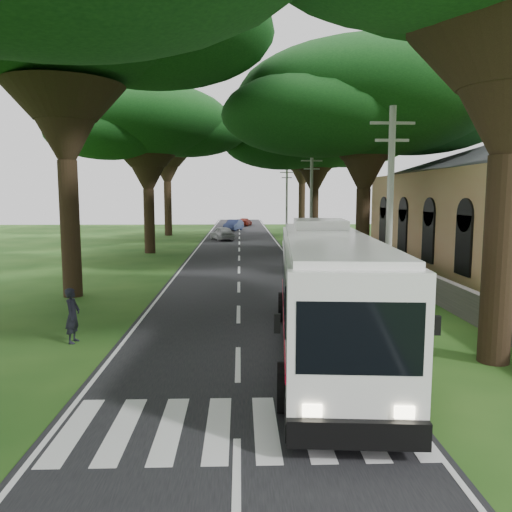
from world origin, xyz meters
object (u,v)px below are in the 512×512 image
pole_mid (311,204)px  coach_bus (327,291)px  church (502,194)px  distant_car_c (245,222)px  pole_far (287,201)px  pedestrian (73,315)px  distant_car_a (222,233)px  pole_near (390,214)px  distant_car_b (234,225)px

pole_mid → coach_bus: pole_mid is taller
church → distant_car_c: bearing=111.1°
church → pole_far: bearing=116.8°
pole_mid → church: bearing=-19.8°
pole_mid → pole_far: same height
pole_mid → coach_bus: (-2.80, -23.12, -2.20)m
pedestrian → distant_car_a: bearing=-1.4°
pole_near → pole_far: 40.00m
distant_car_b → distant_car_c: size_ratio=1.09×
coach_bus → distant_car_a: coach_bus is taller
pole_mid → pole_far: (0.00, 20.00, 0.00)m
pole_mid → distant_car_b: size_ratio=1.80×
pole_near → distant_car_a: bearing=101.7°
church → pole_near: 19.88m
pole_mid → distant_car_c: size_ratio=1.96×
church → coach_bus: church is taller
distant_car_a → pole_mid: bearing=96.8°
distant_car_a → pole_far: bearing=-166.5°
pole_mid → pedestrian: (-10.96, -21.67, -3.26)m
church → distant_car_b: size_ratio=5.40×
pole_mid → distant_car_c: 40.14m
pole_far → coach_bus: (-2.80, -43.12, -2.20)m
pole_far → church: bearing=-63.2°
pole_far → pole_near: bearing=-90.0°
pole_far → pole_mid: bearing=-90.0°
pole_far → pedestrian: (-10.96, -41.67, -3.26)m
pole_near → pole_mid: (0.00, 20.00, 0.00)m
pole_mid → distant_car_a: pole_mid is taller
pole_near → coach_bus: (-2.80, -3.12, -2.20)m
pole_mid → coach_bus: 23.39m
distant_car_b → coach_bus: bearing=-68.5°
distant_car_c → distant_car_a: bearing=97.0°
pole_near → coach_bus: 4.73m
pole_near → pedestrian: 11.56m
distant_car_a → pedestrian: bearing=65.7°
distant_car_c → pole_near: bearing=107.7°
distant_car_a → pole_near: bearing=83.0°
pole_far → distant_car_c: (-4.70, 19.70, -3.56)m
pole_mid → distant_car_c: (-4.70, 39.70, -3.56)m
church → pole_far: size_ratio=3.00×
pole_near → pole_mid: same height
church → pole_mid: church is taller
church → pedestrian: bearing=-143.6°
church → distant_car_b: church is taller
coach_bus → church: bearing=55.5°
coach_bus → distant_car_b: size_ratio=2.84×
distant_car_a → distant_car_c: (2.62, 24.30, -0.14)m
church → distant_car_c: (-17.06, 44.16, -4.29)m
pole_near → pole_far: (0.00, 40.00, 0.00)m
pedestrian → distant_car_c: bearing=-1.6°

